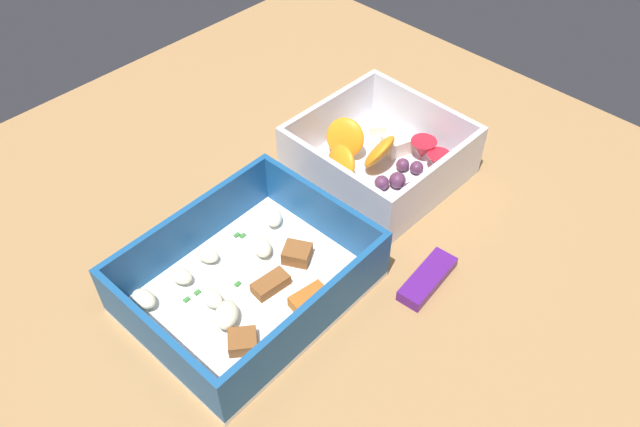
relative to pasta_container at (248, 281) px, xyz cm
name	(u,v)px	position (x,y,z in cm)	size (l,w,h in cm)	color
table_surface	(312,240)	(-9.35, -1.15, -2.80)	(80.00, 80.00, 2.00)	#9E7547
pasta_container	(248,281)	(0.00, 0.00, 0.00)	(20.99, 16.81, 5.91)	white
fruit_bowl	(381,157)	(-21.28, -2.19, 0.35)	(15.88, 16.05, 6.24)	white
candy_bar	(427,279)	(-12.37, 11.10, -1.20)	(7.00, 2.40, 1.20)	#51197A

